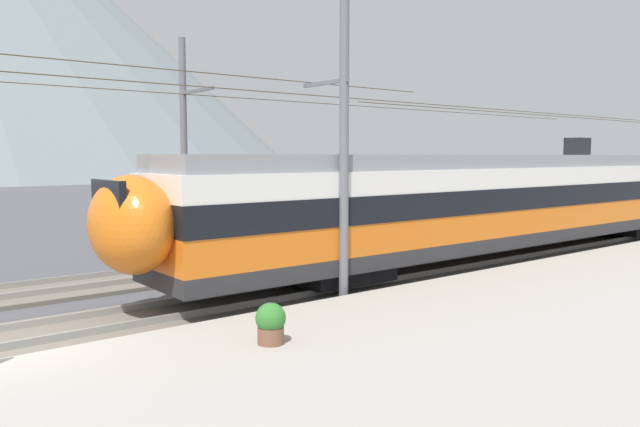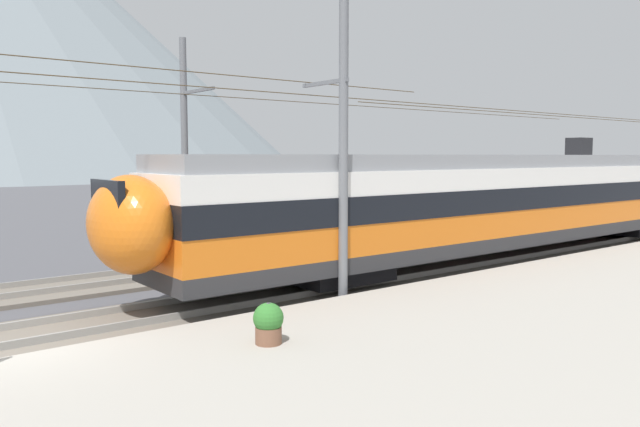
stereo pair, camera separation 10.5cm
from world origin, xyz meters
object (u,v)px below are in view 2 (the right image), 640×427
(train_far_track, at_px, (533,187))
(catenary_mast_mid, at_px, (341,140))
(train_near_platform, at_px, (507,199))
(catenary_mast_far_side, at_px, (186,147))
(potted_plant_by_shelter, at_px, (268,322))

(train_far_track, xyz_separation_m, catenary_mast_mid, (-17.91, -6.02, 1.99))
(train_near_platform, distance_m, catenary_mast_mid, 9.42)
(catenary_mast_mid, bearing_deg, train_near_platform, 8.86)
(train_near_platform, height_order, catenary_mast_far_side, catenary_mast_far_side)
(train_near_platform, relative_size, potted_plant_by_shelter, 38.54)
(catenary_mast_mid, height_order, catenary_mast_far_side, catenary_mast_mid)
(catenary_mast_mid, distance_m, catenary_mast_far_side, 7.92)
(train_near_platform, xyz_separation_m, train_far_track, (8.82, 4.61, -0.00))
(train_far_track, height_order, potted_plant_by_shelter, train_far_track)
(catenary_mast_mid, relative_size, catenary_mast_far_side, 1.00)
(train_near_platform, distance_m, catenary_mast_far_side, 11.68)
(catenary_mast_far_side, relative_size, potted_plant_by_shelter, 53.23)
(catenary_mast_far_side, xyz_separation_m, potted_plant_by_shelter, (-3.58, -10.62, -3.36))
(train_far_track, height_order, catenary_mast_far_side, catenary_mast_far_side)
(potted_plant_by_shelter, bearing_deg, catenary_mast_far_side, 71.37)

